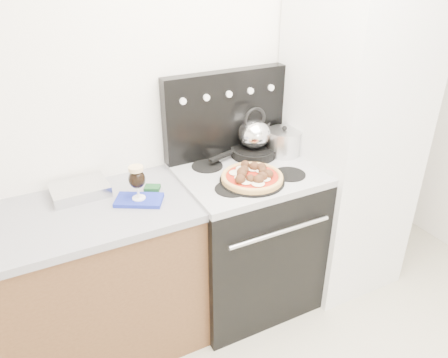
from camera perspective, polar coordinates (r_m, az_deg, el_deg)
room_shell at (r=1.64m, az=16.40°, el=-1.58°), size 3.52×3.01×2.52m
base_cabinet at (r=2.49m, az=-20.89°, el=-14.20°), size 1.45×0.60×0.86m
countertop at (r=2.23m, az=-22.83°, el=-5.50°), size 1.48×0.63×0.04m
stove_body at (r=2.71m, az=2.83°, el=-7.98°), size 0.76×0.65×0.88m
cooktop at (r=2.47m, az=3.08°, el=0.70°), size 0.76×0.65×0.04m
backguard at (r=2.58m, az=0.15°, el=8.54°), size 0.76×0.08×0.50m
fridge at (r=2.82m, az=15.83°, el=4.36°), size 0.64×0.68×1.90m
foil_sheet at (r=2.36m, az=-18.34°, el=-1.37°), size 0.29×0.22×0.06m
oven_mitt at (r=2.23m, az=-11.03°, el=-2.72°), size 0.27×0.23×0.02m
beer_glass at (r=2.18m, az=-11.26°, el=-0.45°), size 0.10×0.10×0.18m
pizza_pan at (r=2.34m, az=3.67°, el=-0.23°), size 0.36×0.36×0.01m
pizza at (r=2.33m, az=3.69°, el=0.41°), size 0.42×0.42×0.05m
skillet at (r=2.63m, az=3.89°, el=3.58°), size 0.34×0.34×0.05m
tea_kettle at (r=2.58m, az=3.98°, el=6.21°), size 0.24×0.24×0.21m
stock_pot at (r=2.65m, az=7.78°, el=4.68°), size 0.24×0.24×0.14m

